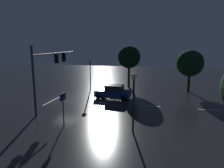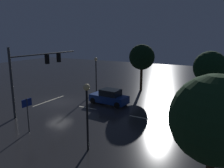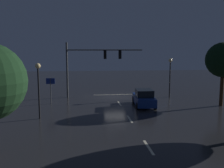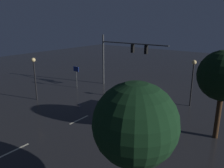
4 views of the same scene
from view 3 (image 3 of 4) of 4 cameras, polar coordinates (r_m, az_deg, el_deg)
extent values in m
plane|color=#232326|center=(30.02, 0.66, -2.95)|extent=(80.00, 80.00, 0.00)
cylinder|color=#383A3D|center=(29.67, -10.31, 3.16)|extent=(0.22, 0.22, 6.52)
cylinder|color=#383A3D|center=(29.62, -1.62, 7.86)|extent=(9.00, 0.14, 0.14)
cube|color=black|center=(29.62, -1.62, 6.76)|extent=(0.32, 0.36, 1.00)
sphere|color=black|center=(29.81, -1.65, 7.38)|extent=(0.20, 0.20, 0.20)
sphere|color=black|center=(29.81, -1.65, 6.77)|extent=(0.20, 0.20, 0.20)
sphere|color=#19F24C|center=(29.82, -1.65, 6.15)|extent=(0.20, 0.20, 0.20)
cube|color=black|center=(29.82, 1.85, 6.77)|extent=(0.32, 0.36, 1.00)
sphere|color=black|center=(30.01, 1.80, 7.38)|extent=(0.20, 0.20, 0.20)
sphere|color=black|center=(30.01, 1.80, 6.77)|extent=(0.20, 0.20, 0.20)
sphere|color=#19F24C|center=(30.02, 1.80, 6.16)|extent=(0.20, 0.20, 0.20)
cube|color=beige|center=(26.13, 1.73, -4.53)|extent=(0.16, 2.20, 0.01)
cube|color=beige|center=(20.38, 4.11, -8.05)|extent=(0.16, 2.20, 0.01)
cube|color=beige|center=(14.82, 8.44, -14.23)|extent=(0.16, 2.20, 0.01)
cube|color=beige|center=(31.41, 0.34, -2.46)|extent=(5.00, 0.16, 0.01)
cube|color=navy|center=(25.14, 7.35, -3.64)|extent=(2.11, 4.42, 0.80)
cube|color=black|center=(24.82, 7.46, -2.05)|extent=(1.75, 2.21, 0.68)
cylinder|color=black|center=(26.63, 4.99, -3.59)|extent=(0.27, 0.69, 0.68)
cylinder|color=black|center=(26.89, 8.55, -3.54)|extent=(0.27, 0.69, 0.68)
cylinder|color=black|center=(23.53, 5.95, -5.10)|extent=(0.27, 0.69, 0.68)
cylinder|color=black|center=(23.82, 9.97, -5.01)|extent=(0.27, 0.69, 0.68)
sphere|color=#F9EFC6|center=(27.10, 5.26, -2.69)|extent=(0.20, 0.20, 0.20)
sphere|color=#F9EFC6|center=(27.30, 7.97, -2.65)|extent=(0.20, 0.20, 0.20)
cylinder|color=black|center=(30.23, 13.20, 0.99)|extent=(0.14, 0.14, 4.24)
sphere|color=#F9D88C|center=(30.06, 13.34, 5.35)|extent=(0.44, 0.44, 0.44)
cylinder|color=black|center=(20.80, -16.51, -2.18)|extent=(0.14, 0.14, 4.15)
sphere|color=#F9D88C|center=(20.55, -16.75, 4.02)|extent=(0.44, 0.44, 0.44)
cylinder|color=#383A3D|center=(26.53, -13.95, -1.55)|extent=(0.09, 0.09, 2.76)
cube|color=navy|center=(26.39, -14.02, 0.66)|extent=(0.90, 0.08, 0.60)
cylinder|color=#382314|center=(27.16, 23.98, -1.16)|extent=(0.36, 0.36, 3.34)
sphere|color=black|center=(26.90, 24.32, 5.12)|extent=(3.48, 3.48, 3.48)
camera|label=1|loc=(26.25, -52.59, 7.16)|focal=33.77mm
camera|label=2|loc=(19.38, -57.58, 10.10)|focal=35.48mm
camera|label=4|loc=(18.12, 62.14, 12.21)|focal=35.84mm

